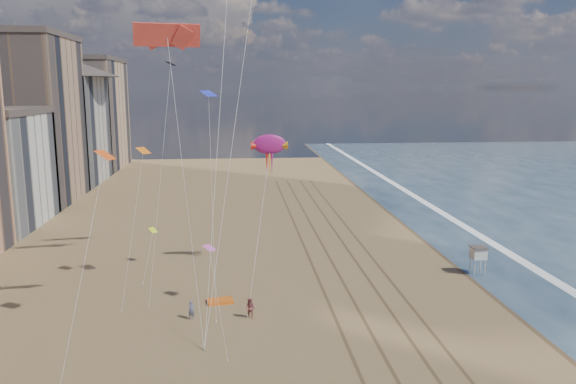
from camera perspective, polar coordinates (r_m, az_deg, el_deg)
The scene contains 10 objects.
wet_sand at distance 77.08m, azimuth 16.70°, elevation -4.76°, with size 260.00×260.00×0.00m, color #42301E.
foam at distance 78.73m, azimuth 19.55°, elevation -4.60°, with size 260.00×260.00×0.00m, color white.
tracks at distance 63.22m, azimuth 6.07°, elevation -7.71°, with size 7.68×120.00×0.01m.
buildings at distance 101.31m, azimuth -26.35°, elevation 5.95°, with size 34.72×131.35×29.00m.
lifeguard_stand at distance 63.60m, azimuth 18.77°, elevation -5.89°, with size 1.71×1.71×3.08m.
grounded_kite at distance 53.75m, azimuth -6.91°, elevation -10.94°, with size 2.35×1.50×0.27m, color orange.
show_kite at distance 59.95m, azimuth -1.91°, elevation 4.84°, with size 3.98×7.27×19.01m.
kite_flyer_a at distance 50.24m, azimuth -9.77°, elevation -11.73°, with size 0.61×0.40×1.68m, color slate.
kite_flyer_b at distance 49.75m, azimuth -3.86°, elevation -11.71°, with size 0.90×0.70×1.86m, color #964C4C.
small_kites at distance 53.08m, azimuth -12.32°, elevation 4.40°, with size 9.43×20.38×18.64m.
Camera 1 is at (-9.53, -28.83, 19.75)m, focal length 35.00 mm.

